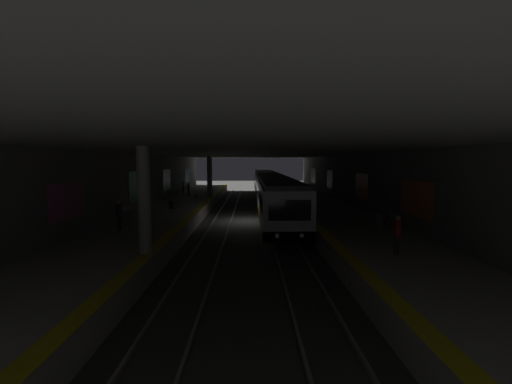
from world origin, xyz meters
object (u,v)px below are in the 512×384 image
at_px(bench_left_near, 391,219).
at_px(person_walking_mid, 119,214).
at_px(metro_train, 269,188).
at_px(bench_right_near, 123,211).
at_px(pillar_far, 210,177).
at_px(suitcase_rolling, 171,205).
at_px(bench_left_mid, 329,193).
at_px(backpack_on_floor, 196,196).
at_px(pillar_near, 144,200).
at_px(trash_bin, 379,220).
at_px(person_standing_far, 183,186).
at_px(person_boarding, 397,234).
at_px(person_waiting_near, 189,189).
at_px(bench_right_mid, 165,195).

xyz_separation_m(bench_left_near, person_walking_mid, (-0.70, 15.84, 0.43)).
height_order(metro_train, bench_right_near, metro_train).
relative_size(pillar_far, suitcase_rolling, 4.78).
height_order(pillar_far, bench_left_mid, pillar_far).
bearing_deg(pillar_far, metro_train, -84.12).
bearing_deg(backpack_on_floor, bench_right_near, 168.04).
distance_m(pillar_near, trash_bin, 13.43).
bearing_deg(bench_right_near, person_standing_far, -0.80).
bearing_deg(bench_right_near, suitcase_rolling, -21.82).
xyz_separation_m(bench_right_near, backpack_on_floor, (13.18, -2.79, -0.32)).
bearing_deg(pillar_far, bench_left_near, -143.06).
bearing_deg(backpack_on_floor, pillar_far, -58.79).
height_order(bench_left_near, person_boarding, person_boarding).
bearing_deg(trash_bin, person_waiting_near, 38.45).
relative_size(bench_left_mid, person_waiting_near, 1.07).
xyz_separation_m(pillar_near, person_walking_mid, (4.72, 2.96, -1.32)).
relative_size(pillar_far, metro_train, 0.11).
distance_m(pillar_far, metro_train, 6.71).
distance_m(metro_train, bench_left_near, 18.91).
bearing_deg(person_standing_far, backpack_on_floor, -156.94).
distance_m(bench_right_near, person_standing_far, 19.11).
bearing_deg(backpack_on_floor, metro_train, -79.18).
height_order(bench_left_near, trash_bin, bench_left_near).
relative_size(metro_train, person_walking_mid, 22.94).
relative_size(pillar_near, bench_left_near, 2.68).
distance_m(bench_left_near, suitcase_rolling, 17.13).
bearing_deg(person_boarding, bench_right_mid, 35.96).
xyz_separation_m(bench_right_mid, person_boarding, (-20.38, -14.78, 0.39)).
height_order(pillar_far, person_walking_mid, pillar_far).
xyz_separation_m(person_waiting_near, suitcase_rolling, (-10.35, -0.43, -0.53)).
xyz_separation_m(metro_train, backpack_on_floor, (-1.52, 7.94, -0.78)).
height_order(person_waiting_near, person_boarding, person_boarding).
xyz_separation_m(person_waiting_near, trash_bin, (-18.55, -14.73, -0.43)).
bearing_deg(bench_left_near, pillar_near, 112.80).
height_order(pillar_near, bench_right_near, pillar_near).
relative_size(metro_train, person_waiting_near, 25.26).
bearing_deg(pillar_near, bench_right_near, 26.13).
height_order(bench_right_near, backpack_on_floor, bench_right_near).
xyz_separation_m(suitcase_rolling, trash_bin, (-8.20, -14.30, 0.10)).
relative_size(pillar_far, bench_left_near, 2.68).
height_order(metro_train, person_boarding, metro_train).
bearing_deg(person_standing_far, person_walking_mid, -177.61).
bearing_deg(bench_right_near, bench_right_mid, 0.00).
bearing_deg(bench_left_mid, bench_right_near, 127.17).
xyz_separation_m(pillar_near, trash_bin, (5.42, -12.15, -1.85)).
distance_m(bench_right_near, trash_bin, 16.63).
bearing_deg(suitcase_rolling, person_walking_mid, 174.78).
xyz_separation_m(person_boarding, trash_bin, (5.95, -1.55, -0.49)).
relative_size(bench_right_mid, person_boarding, 1.01).
relative_size(pillar_near, person_waiting_near, 2.87).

